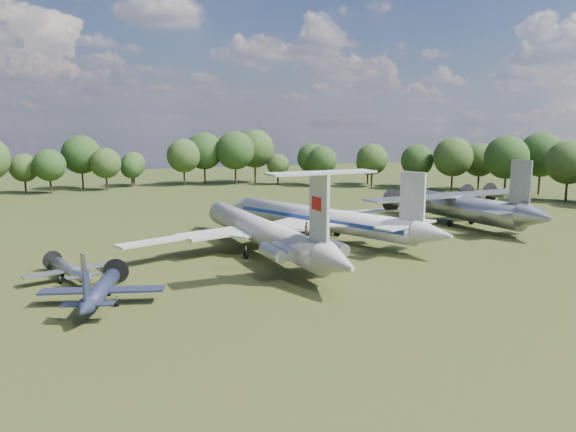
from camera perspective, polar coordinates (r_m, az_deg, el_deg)
name	(u,v)px	position (r m, az deg, el deg)	size (l,w,h in m)	color
ground	(235,258)	(71.55, -5.37, -4.22)	(300.00, 300.00, 0.00)	#1B3712
il62_airliner	(261,236)	(72.87, -2.77, -2.06)	(36.78, 47.82, 4.69)	beige
tu104_jet	(320,223)	(83.28, 3.29, -0.68)	(34.15, 45.53, 4.55)	silver
an12_transport	(457,210)	(98.36, 16.78, 0.61)	(34.20, 38.22, 5.03)	#94969B
small_prop_west	(101,294)	(55.29, -18.45, -7.51)	(11.33, 15.45, 2.27)	black
small_prop_northwest	(70,272)	(64.93, -21.25, -5.37)	(9.40, 12.82, 1.88)	#A5A8AD
person_on_il62	(306,229)	(60.50, 1.87, -1.34)	(0.60, 0.39, 1.64)	#895F46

